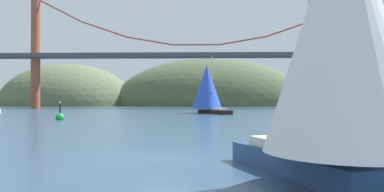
# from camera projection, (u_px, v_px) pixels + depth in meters

# --- Properties ---
(ground_plane) EXTENTS (360.00, 360.00, 0.00)m
(ground_plane) POSITION_uv_depth(u_px,v_px,m) (164.00, 157.00, 16.61)
(ground_plane) COLOR #2D4760
(headland_left) EXTENTS (57.06, 44.00, 35.47)m
(headland_left) POSITION_uv_depth(u_px,v_px,m) (68.00, 106.00, 153.10)
(headland_left) COLOR #5B6647
(headland_left) RESTS_ON ground_plane
(headland_center) EXTENTS (81.75, 44.00, 39.71)m
(headland_center) POSITION_uv_depth(u_px,v_px,m) (210.00, 106.00, 151.41)
(headland_center) COLOR #4C5B3D
(headland_center) RESTS_ON ground_plane
(headland_right) EXTENTS (56.91, 44.00, 32.63)m
(headland_right) POSITION_uv_depth(u_px,v_px,m) (343.00, 106.00, 149.87)
(headland_right) COLOR #6B664C
(headland_right) RESTS_ON ground_plane
(suspension_bridge) EXTENTS (136.59, 6.00, 34.56)m
(suspension_bridge) POSITION_uv_depth(u_px,v_px,m) (197.00, 54.00, 111.73)
(suspension_bridge) COLOR brown
(suspension_bridge) RESTS_ON ground_plane
(sailboat_blue_spinnaker) EXTENTS (8.36, 10.37, 10.77)m
(sailboat_blue_spinnaker) POSITION_uv_depth(u_px,v_px,m) (207.00, 88.00, 68.88)
(sailboat_blue_spinnaker) COLOR black
(sailboat_blue_spinnaker) RESTS_ON ground_plane
(sailboat_white_mainsail) EXTENTS (6.09, 8.88, 10.02)m
(sailboat_white_mainsail) POSITION_uv_depth(u_px,v_px,m) (340.00, 35.00, 10.89)
(sailboat_white_mainsail) COLOR navy
(sailboat_white_mainsail) RESTS_ON ground_plane
(channel_buoy) EXTENTS (1.10, 1.10, 2.64)m
(channel_buoy) POSITION_uv_depth(u_px,v_px,m) (60.00, 117.00, 47.14)
(channel_buoy) COLOR green
(channel_buoy) RESTS_ON ground_plane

